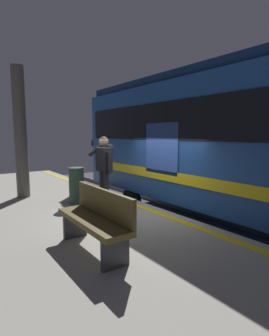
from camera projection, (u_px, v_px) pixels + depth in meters
name	position (u px, v px, depth m)	size (l,w,h in m)	color
ground_plane	(154.00, 242.00, 6.51)	(23.41, 23.41, 0.00)	#3D3D3F
platform	(50.00, 250.00, 5.01)	(15.57, 5.00, 0.90)	#9E998E
safety_line	(144.00, 208.00, 6.22)	(15.26, 0.16, 0.01)	yellow
track_rail_near	(185.00, 230.00, 7.13)	(20.24, 0.08, 0.16)	slate
track_rail_far	(219.00, 220.00, 7.95)	(20.24, 0.08, 0.16)	slate
passenger	(104.00, 165.00, 6.37)	(0.57, 0.55, 1.65)	#262628
handbag	(89.00, 195.00, 6.82)	(0.38, 0.34, 0.34)	black
station_column	(21.00, 133.00, 7.16)	(0.34, 0.34, 3.48)	#59544C
bench	(96.00, 218.00, 3.94)	(1.60, 0.44, 0.90)	brown
trash_bin	(77.00, 186.00, 6.60)	(0.36, 0.36, 0.90)	#2D4C38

